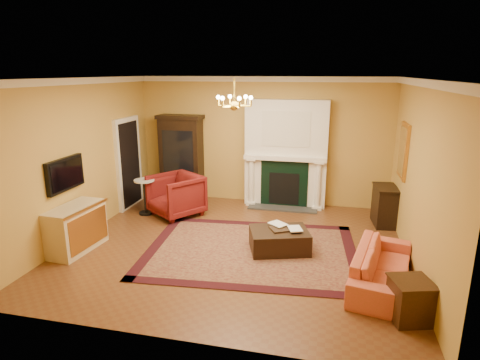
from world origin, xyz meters
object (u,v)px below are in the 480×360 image
(coral_sofa, at_px, (382,261))
(end_table, at_px, (410,301))
(wingback_armchair, at_px, (176,193))
(pedestal_table, at_px, (145,194))
(commode, at_px, (76,228))
(console_table, at_px, (385,206))
(china_cabinet, at_px, (182,160))
(leather_ottoman, at_px, (279,240))

(coral_sofa, distance_m, end_table, 0.92)
(coral_sofa, bearing_deg, wingback_armchair, 74.48)
(wingback_armchair, distance_m, end_table, 5.32)
(pedestal_table, distance_m, commode, 2.05)
(end_table, relative_size, console_table, 0.67)
(end_table, bearing_deg, china_cabinet, 138.20)
(china_cabinet, distance_m, end_table, 6.32)
(china_cabinet, height_order, wingback_armchair, china_cabinet)
(commode, height_order, console_table, commode)
(end_table, bearing_deg, pedestal_table, 150.09)
(console_table, bearing_deg, leather_ottoman, -143.60)
(china_cabinet, bearing_deg, console_table, -7.64)
(commode, bearing_deg, coral_sofa, 4.15)
(china_cabinet, relative_size, end_table, 3.78)
(coral_sofa, relative_size, leather_ottoman, 1.89)
(end_table, bearing_deg, console_table, 89.00)
(coral_sofa, distance_m, leather_ottoman, 1.85)
(wingback_armchair, height_order, commode, wingback_armchair)
(commode, height_order, coral_sofa, commode)
(china_cabinet, height_order, console_table, china_cabinet)
(wingback_armchair, bearing_deg, console_table, 41.44)
(commode, height_order, end_table, commode)
(wingback_armchair, height_order, console_table, wingback_armchair)
(end_table, bearing_deg, wingback_armchair, 145.53)
(wingback_armchair, distance_m, commode, 2.36)
(wingback_armchair, bearing_deg, leather_ottoman, 7.60)
(console_table, relative_size, leather_ottoman, 0.79)
(coral_sofa, bearing_deg, pedestal_table, 78.80)
(leather_ottoman, bearing_deg, console_table, 24.23)
(pedestal_table, relative_size, leather_ottoman, 0.79)
(china_cabinet, distance_m, leather_ottoman, 3.82)
(wingback_armchair, bearing_deg, coral_sofa, 8.44)
(coral_sofa, relative_size, console_table, 2.41)
(pedestal_table, distance_m, console_table, 5.17)
(pedestal_table, bearing_deg, console_table, 5.82)
(china_cabinet, bearing_deg, coral_sofa, -35.64)
(china_cabinet, bearing_deg, commode, -102.17)
(commode, bearing_deg, end_table, -4.93)
(china_cabinet, bearing_deg, wingback_armchair, -74.75)
(china_cabinet, relative_size, pedestal_table, 2.51)
(commode, bearing_deg, wingback_armchair, 67.54)
(coral_sofa, xyz_separation_m, console_table, (0.31, 2.58, 0.02))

